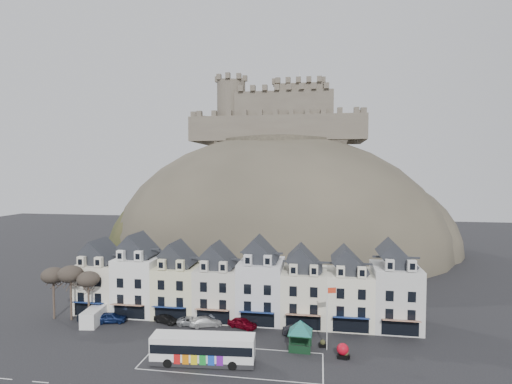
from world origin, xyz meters
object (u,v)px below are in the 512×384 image
flagpole (328,313)px  car_black (166,319)px  bus (203,348)px  car_white (206,321)px  red_buoy (343,350)px  car_charcoal (297,331)px  white_van (94,316)px  car_maroon (242,323)px  bus_shelter (300,327)px  car_navy (111,317)px  car_silver (192,321)px

flagpole → car_black: flagpole is taller
bus → car_white: (-3.00, 11.36, -1.24)m
red_buoy → car_charcoal: (-6.09, 5.98, -0.27)m
red_buoy → car_charcoal: 8.53m
bus → red_buoy: size_ratio=6.95×
red_buoy → white_van: white_van is taller
car_white → car_maroon: (5.57, 0.23, 0.05)m
car_black → car_white: 6.40m
car_maroon → car_black: bearing=112.1°
bus_shelter → flagpole: (3.53, 0.52, 1.80)m
flagpole → white_van: 35.55m
bus → car_charcoal: bearing=38.7°
flagpole → car_maroon: 14.17m
red_buoy → car_navy: 35.26m
bus → car_white: bearing=100.1°
white_van → car_black: bearing=3.2°
car_silver → car_white: car_white is taller
bus_shelter → car_white: bus_shelter is taller
white_van → car_navy: 2.50m
bus → car_silver: (-5.23, 11.41, -1.35)m
flagpole → white_van: (-35.20, 3.33, -3.68)m
car_silver → car_charcoal: (15.99, -1.23, 0.05)m
bus_shelter → car_maroon: (-8.92, 5.91, -2.29)m
red_buoy → flagpole: bearing=132.6°
car_silver → car_maroon: (7.80, 0.18, 0.16)m
bus_shelter → flagpole: bearing=10.0°
bus → bus_shelter: bearing=21.6°
white_van → car_white: (17.18, 1.83, -0.46)m
flagpole → car_silver: flagpole is taller
bus → car_white: bus is taller
car_white → car_charcoal: size_ratio=1.23×
red_buoy → flagpole: flagpole is taller
car_black → car_charcoal: 20.20m
flagpole → car_black: size_ratio=2.17×
flagpole → car_black: 25.33m
flagpole → white_van: flagpole is taller
white_van → car_silver: size_ratio=1.24×
bus_shelter → red_buoy: (5.37, -1.47, -2.12)m
white_van → car_maroon: white_van is taller
car_white → car_charcoal: bearing=-116.8°
white_van → red_buoy: bearing=-15.3°
white_van → car_black: size_ratio=1.38×
car_black → car_silver: car_black is taller
bus → car_charcoal: size_ratio=3.17×
car_black → car_navy: bearing=119.8°
car_maroon → flagpole: bearing=-91.8°
bus_shelter → car_charcoal: 5.15m
red_buoy → car_navy: size_ratio=0.39×
bus → car_maroon: 11.93m
car_white → car_charcoal: car_white is taller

